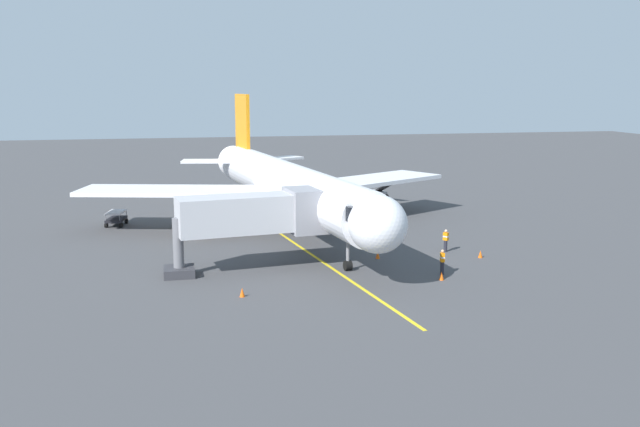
# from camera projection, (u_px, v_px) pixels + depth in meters

# --- Properties ---
(ground_plane) EXTENTS (220.00, 220.00, 0.00)m
(ground_plane) POSITION_uv_depth(u_px,v_px,m) (272.00, 226.00, 62.99)
(ground_plane) COLOR #424244
(apron_lead_in_line) EXTENTS (5.57, 39.68, 0.01)m
(apron_lead_in_line) POSITION_uv_depth(u_px,v_px,m) (301.00, 248.00, 54.67)
(apron_lead_in_line) COLOR yellow
(apron_lead_in_line) RESTS_ON ground
(airplane) EXTENTS (34.50, 40.31, 11.50)m
(airplane) POSITION_uv_depth(u_px,v_px,m) (287.00, 185.00, 59.98)
(airplane) COLOR white
(airplane) RESTS_ON ground
(jet_bridge) EXTENTS (11.52, 4.26, 5.40)m
(jet_bridge) POSITION_uv_depth(u_px,v_px,m) (261.00, 215.00, 47.79)
(jet_bridge) COLOR #B7B7BC
(jet_bridge) RESTS_ON ground
(ground_crew_marshaller) EXTENTS (0.30, 0.43, 1.71)m
(ground_crew_marshaller) POSITION_uv_depth(u_px,v_px,m) (442.00, 262.00, 46.78)
(ground_crew_marshaller) COLOR #23232D
(ground_crew_marshaller) RESTS_ON ground
(ground_crew_wing_walker) EXTENTS (0.44, 0.47, 1.71)m
(ground_crew_wing_walker) POSITION_uv_depth(u_px,v_px,m) (446.00, 240.00, 53.22)
(ground_crew_wing_walker) COLOR #23232D
(ground_crew_wing_walker) RESTS_ON ground
(ground_crew_loader) EXTENTS (0.34, 0.45, 1.71)m
(ground_crew_loader) POSITION_uv_depth(u_px,v_px,m) (221.00, 210.00, 65.97)
(ground_crew_loader) COLOR #23232D
(ground_crew_loader) RESTS_ON ground
(baggage_cart_near_nose) EXTENTS (1.96, 2.82, 1.27)m
(baggage_cart_near_nose) POSITION_uv_depth(u_px,v_px,m) (116.00, 218.00, 63.19)
(baggage_cart_near_nose) COLOR black
(baggage_cart_near_nose) RESTS_ON ground
(belt_loader_portside) EXTENTS (1.85, 4.70, 2.32)m
(belt_loader_portside) POSITION_uv_depth(u_px,v_px,m) (378.00, 193.00, 77.45)
(belt_loader_portside) COLOR #9E9EA3
(belt_loader_portside) RESTS_ON ground
(safety_cone_nose_left) EXTENTS (0.32, 0.32, 0.55)m
(safety_cone_nose_left) POSITION_uv_depth(u_px,v_px,m) (242.00, 292.00, 41.98)
(safety_cone_nose_left) COLOR #F2590F
(safety_cone_nose_left) RESTS_ON ground
(safety_cone_nose_right) EXTENTS (0.32, 0.32, 0.55)m
(safety_cone_nose_right) POSITION_uv_depth(u_px,v_px,m) (441.00, 276.00, 45.59)
(safety_cone_nose_right) COLOR #F2590F
(safety_cone_nose_right) RESTS_ON ground
(safety_cone_wing_port) EXTENTS (0.32, 0.32, 0.55)m
(safety_cone_wing_port) POSITION_uv_depth(u_px,v_px,m) (480.00, 254.00, 51.47)
(safety_cone_wing_port) COLOR #F2590F
(safety_cone_wing_port) RESTS_ON ground
(safety_cone_wing_starboard) EXTENTS (0.32, 0.32, 0.55)m
(safety_cone_wing_starboard) POSITION_uv_depth(u_px,v_px,m) (378.00, 255.00, 51.22)
(safety_cone_wing_starboard) COLOR #F2590F
(safety_cone_wing_starboard) RESTS_ON ground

